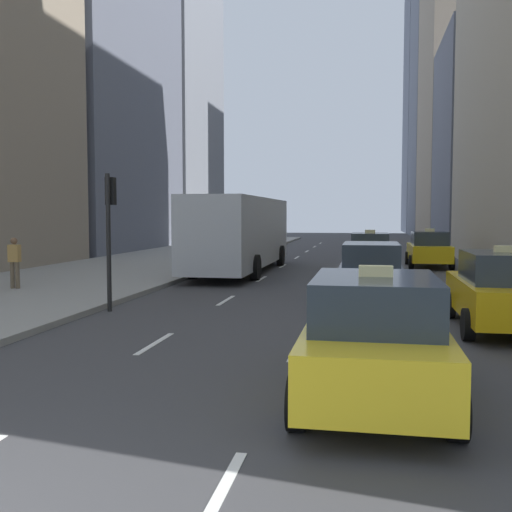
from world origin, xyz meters
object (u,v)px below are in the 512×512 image
Objects in this scene: taxi_fourth at (375,337)px; taxi_third at (429,249)px; taxi_second at (502,290)px; sedan_black_near at (371,271)px; city_bus at (241,232)px; pedestrian_far_walking at (15,260)px; taxi_lead at (370,252)px; traffic_light_pole at (110,219)px.

taxi_third is at bearing 82.61° from taxi_fourth.
taxi_second is 5.00m from sedan_black_near.
city_bus is 10.11m from pedestrian_far_walking.
taxi_lead is 5.79m from city_bus.
traffic_light_pole is (-6.75, -12.21, 1.53)m from taxi_lead.
taxi_fourth is at bearing -90.00° from taxi_lead.
taxi_third is 21.76m from taxi_fourth.
sedan_black_near is at bearing -54.64° from city_bus.
taxi_fourth is (-2.80, -5.61, 0.00)m from taxi_second.
taxi_second and taxi_fourth have the same top height.
sedan_black_near is at bearing -90.00° from taxi_lead.
taxi_third is at bearing 25.00° from city_bus.
traffic_light_pole is at bearing -31.49° from pedestrian_far_walking.
traffic_light_pole is at bearing -95.84° from city_bus.
taxi_lead is 0.89× the size of sedan_black_near.
taxi_fourth is at bearing -90.00° from sedan_black_near.
city_bus is 7.04× the size of pedestrian_far_walking.
taxi_third is at bearing 40.94° from pedestrian_far_walking.
taxi_third is 0.38× the size of city_bus.
traffic_light_pole is (-1.14, -11.12, 0.62)m from city_bus.
taxi_lead is at bearing 90.00° from taxi_fourth.
taxi_third reaches higher than pedestrian_far_walking.
taxi_third is 9.33m from city_bus.
taxi_second is 1.00× the size of taxi_third.
taxi_third is (2.80, 2.83, 0.00)m from taxi_lead.
taxi_lead is at bearing -134.71° from taxi_third.
traffic_light_pole reaches higher than pedestrian_far_walking.
sedan_black_near is 11.32m from pedestrian_far_walking.
pedestrian_far_walking is 0.46× the size of traffic_light_pole.
taxi_lead is at bearing 61.07° from traffic_light_pole.
taxi_second is 6.27m from taxi_fourth.
pedestrian_far_walking reaches higher than sedan_black_near.
taxi_lead is 14.72m from pedestrian_far_walking.
pedestrian_far_walking is (-11.31, 9.34, 0.19)m from taxi_fourth.
taxi_second is (2.80, -13.14, 0.00)m from taxi_lead.
sedan_black_near is (-2.80, 4.14, -0.01)m from taxi_second.
sedan_black_near is at bearing 25.43° from traffic_light_pole.
taxi_second is at bearing -14.79° from pedestrian_far_walking.
city_bus is at bearing -155.00° from taxi_third.
taxi_third is 17.88m from traffic_light_pole.
pedestrian_far_walking is at bearing 148.51° from traffic_light_pole.
city_bus is (-5.61, -1.09, 0.91)m from taxi_lead.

